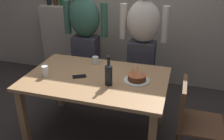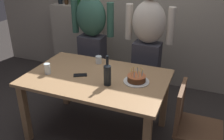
{
  "view_description": "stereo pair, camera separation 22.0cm",
  "coord_description": "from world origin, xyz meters",
  "px_view_note": "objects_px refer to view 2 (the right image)",
  "views": [
    {
      "loc": [
        0.84,
        -2.22,
        1.94
      ],
      "look_at": [
        0.17,
        0.02,
        0.84
      ],
      "focal_mm": 39.98,
      "sensor_mm": 36.0,
      "label": 1
    },
    {
      "loc": [
        1.04,
        -2.14,
        1.94
      ],
      "look_at": [
        0.17,
        0.02,
        0.84
      ],
      "focal_mm": 39.98,
      "sensor_mm": 36.0,
      "label": 2
    }
  ],
  "objects_px": {
    "person_woman_cardigan": "(147,46)",
    "wine_bottle": "(107,74)",
    "cell_phone": "(80,75)",
    "dining_chair": "(189,122)",
    "water_glass_far": "(99,60)",
    "water_glass_near": "(47,69)",
    "person_man_bearded": "(92,39)",
    "birthday_cake": "(136,79)"
  },
  "relations": [
    {
      "from": "cell_phone",
      "to": "wine_bottle",
      "type": "bearing_deg",
      "value": -41.58
    },
    {
      "from": "birthday_cake",
      "to": "water_glass_near",
      "type": "xyz_separation_m",
      "value": [
        -0.96,
        -0.17,
        0.02
      ]
    },
    {
      "from": "wine_bottle",
      "to": "water_glass_near",
      "type": "bearing_deg",
      "value": -178.95
    },
    {
      "from": "cell_phone",
      "to": "person_man_bearded",
      "type": "relative_size",
      "value": 0.09
    },
    {
      "from": "person_man_bearded",
      "to": "person_woman_cardigan",
      "type": "distance_m",
      "value": 0.77
    },
    {
      "from": "dining_chair",
      "to": "water_glass_near",
      "type": "bearing_deg",
      "value": 90.29
    },
    {
      "from": "person_man_bearded",
      "to": "person_woman_cardigan",
      "type": "xyz_separation_m",
      "value": [
        0.77,
        0.0,
        0.0
      ]
    },
    {
      "from": "person_woman_cardigan",
      "to": "wine_bottle",
      "type": "bearing_deg",
      "value": 78.91
    },
    {
      "from": "wine_bottle",
      "to": "dining_chair",
      "type": "bearing_deg",
      "value": -0.35
    },
    {
      "from": "water_glass_near",
      "to": "wine_bottle",
      "type": "xyz_separation_m",
      "value": [
        0.7,
        0.01,
        0.06
      ]
    },
    {
      "from": "wine_bottle",
      "to": "cell_phone",
      "type": "height_order",
      "value": "wine_bottle"
    },
    {
      "from": "water_glass_near",
      "to": "cell_phone",
      "type": "relative_size",
      "value": 0.81
    },
    {
      "from": "person_woman_cardigan",
      "to": "water_glass_far",
      "type": "bearing_deg",
      "value": 41.85
    },
    {
      "from": "water_glass_far",
      "to": "cell_phone",
      "type": "bearing_deg",
      "value": -97.25
    },
    {
      "from": "wine_bottle",
      "to": "person_woman_cardigan",
      "type": "xyz_separation_m",
      "value": [
        0.17,
        0.88,
        0.01
      ]
    },
    {
      "from": "water_glass_near",
      "to": "person_man_bearded",
      "type": "bearing_deg",
      "value": 83.48
    },
    {
      "from": "wine_bottle",
      "to": "dining_chair",
      "type": "relative_size",
      "value": 0.36
    },
    {
      "from": "water_glass_far",
      "to": "person_woman_cardigan",
      "type": "distance_m",
      "value": 0.65
    },
    {
      "from": "birthday_cake",
      "to": "person_woman_cardigan",
      "type": "xyz_separation_m",
      "value": [
        -0.08,
        0.72,
        0.1
      ]
    },
    {
      "from": "cell_phone",
      "to": "dining_chair",
      "type": "xyz_separation_m",
      "value": [
        1.18,
        -0.08,
        -0.23
      ]
    },
    {
      "from": "cell_phone",
      "to": "dining_chair",
      "type": "height_order",
      "value": "dining_chair"
    },
    {
      "from": "water_glass_far",
      "to": "person_man_bearded",
      "type": "relative_size",
      "value": 0.05
    },
    {
      "from": "water_glass_far",
      "to": "dining_chair",
      "type": "height_order",
      "value": "dining_chair"
    },
    {
      "from": "water_glass_far",
      "to": "person_man_bearded",
      "type": "bearing_deg",
      "value": 124.64
    },
    {
      "from": "water_glass_far",
      "to": "person_woman_cardigan",
      "type": "relative_size",
      "value": 0.05
    },
    {
      "from": "birthday_cake",
      "to": "water_glass_far",
      "type": "relative_size",
      "value": 3.0
    },
    {
      "from": "birthday_cake",
      "to": "water_glass_near",
      "type": "height_order",
      "value": "birthday_cake"
    },
    {
      "from": "birthday_cake",
      "to": "water_glass_near",
      "type": "distance_m",
      "value": 0.97
    },
    {
      "from": "cell_phone",
      "to": "dining_chair",
      "type": "relative_size",
      "value": 0.17
    },
    {
      "from": "birthday_cake",
      "to": "cell_phone",
      "type": "relative_size",
      "value": 1.84
    },
    {
      "from": "water_glass_far",
      "to": "cell_phone",
      "type": "distance_m",
      "value": 0.38
    },
    {
      "from": "water_glass_far",
      "to": "dining_chair",
      "type": "relative_size",
      "value": 0.1
    },
    {
      "from": "dining_chair",
      "to": "person_woman_cardigan",
      "type": "bearing_deg",
      "value": 36.36
    },
    {
      "from": "water_glass_far",
      "to": "wine_bottle",
      "type": "bearing_deg",
      "value": -56.08
    },
    {
      "from": "birthday_cake",
      "to": "person_woman_cardigan",
      "type": "bearing_deg",
      "value": 96.37
    },
    {
      "from": "person_man_bearded",
      "to": "dining_chair",
      "type": "relative_size",
      "value": 1.9
    },
    {
      "from": "water_glass_near",
      "to": "wine_bottle",
      "type": "bearing_deg",
      "value": 1.05
    },
    {
      "from": "water_glass_near",
      "to": "person_woman_cardigan",
      "type": "bearing_deg",
      "value": 45.6
    },
    {
      "from": "water_glass_near",
      "to": "dining_chair",
      "type": "xyz_separation_m",
      "value": [
        1.53,
        0.01,
        -0.28
      ]
    },
    {
      "from": "water_glass_far",
      "to": "cell_phone",
      "type": "relative_size",
      "value": 0.61
    },
    {
      "from": "birthday_cake",
      "to": "water_glass_far",
      "type": "height_order",
      "value": "birthday_cake"
    },
    {
      "from": "water_glass_far",
      "to": "cell_phone",
      "type": "xyz_separation_m",
      "value": [
        -0.05,
        -0.37,
        -0.04
      ]
    }
  ]
}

